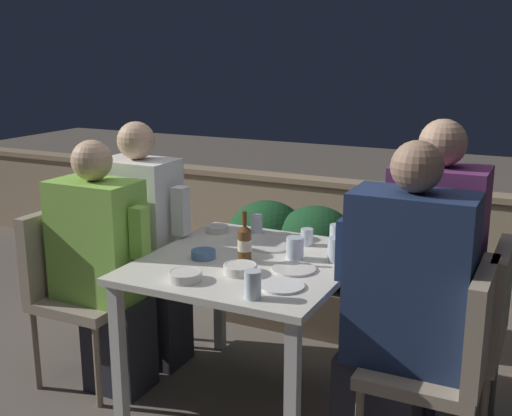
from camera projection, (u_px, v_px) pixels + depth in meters
The scene contains 26 objects.
ground_plane at pixel (249, 402), 3.03m from camera, with size 16.00×16.00×0.00m, color #665B51.
parapet_wall at pixel (363, 232), 4.51m from camera, with size 9.00×0.18×0.72m.
dining_table at pixel (249, 278), 2.87m from camera, with size 0.90×0.98×0.71m.
planter_hedge at pixel (315, 261), 3.76m from camera, with size 1.13×0.47×0.74m.
chair_left_near at pixel (73, 278), 3.15m from camera, with size 0.44×0.44×0.86m.
person_green_blouse at pixel (104, 267), 3.04m from camera, with size 0.49×0.26×1.22m.
chair_left_far at pixel (116, 260), 3.42m from camera, with size 0.44×0.44×0.86m.
person_white_polo at pixel (146, 244), 3.30m from camera, with size 0.48×0.26×1.27m.
chair_right_near at pixel (450, 353), 2.38m from camera, with size 0.44×0.44×0.86m.
person_navy_jumper at pixel (400, 311), 2.43m from camera, with size 0.51×0.26×1.31m.
chair_right_far at pixel (471, 324), 2.63m from camera, with size 0.44×0.44×0.86m.
person_purple_stripe at pixel (426, 279), 2.68m from camera, with size 0.47×0.26×1.36m.
beer_bottle at pixel (245, 243), 2.80m from camera, with size 0.06×0.06×0.23m.
plate_0 at pixel (282, 286), 2.52m from camera, with size 0.18×0.18×0.01m.
plate_1 at pixel (271, 246), 3.03m from camera, with size 0.21×0.21×0.01m.
plate_2 at pixel (294, 269), 2.72m from camera, with size 0.19×0.19×0.01m.
bowl_0 at pixel (203, 254), 2.87m from camera, with size 0.11×0.11×0.04m.
bowl_1 at pixel (217, 229), 3.27m from camera, with size 0.11×0.11×0.03m.
bowl_2 at pixel (240, 268), 2.67m from camera, with size 0.14×0.14×0.04m.
bowl_3 at pixel (185, 275), 2.59m from camera, with size 0.14×0.14×0.04m.
glass_cup_0 at pixel (336, 250), 2.81m from camera, with size 0.07×0.07×0.11m.
glass_cup_1 at pixel (307, 237), 3.05m from camera, with size 0.06×0.06×0.08m.
glass_cup_2 at pixel (253, 285), 2.40m from camera, with size 0.06×0.06×0.11m.
glass_cup_3 at pixel (295, 248), 2.85m from camera, with size 0.08×0.08×0.10m.
glass_cup_4 at pixel (257, 224), 3.26m from camera, with size 0.06×0.06×0.09m.
glass_cup_5 at pixel (337, 237), 3.00m from camera, with size 0.07×0.07×0.12m.
Camera 1 is at (1.21, -2.43, 1.63)m, focal length 45.00 mm.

